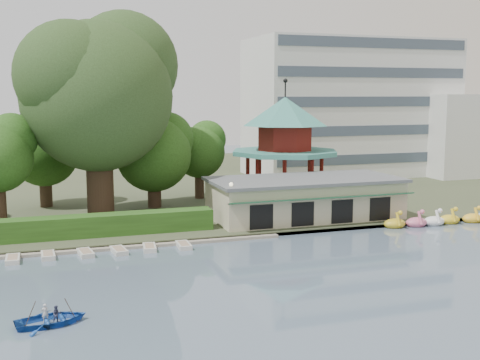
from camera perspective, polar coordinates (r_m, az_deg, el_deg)
name	(u,v)px	position (r m, az deg, el deg)	size (l,w,h in m)	color
ground_plane	(304,306)	(36.29, 6.09, -11.83)	(220.00, 220.00, 0.00)	slate
shore	(150,182)	(85.10, -8.52, -0.20)	(220.00, 70.00, 0.40)	#424930
embankment	(220,238)	(51.83, -1.86, -5.52)	(220.00, 0.60, 0.30)	gray
dock	(76,250)	(49.79, -15.28, -6.41)	(34.00, 1.60, 0.24)	gray
boathouse	(305,198)	(59.12, 6.16, -1.67)	(18.60, 9.39, 3.90)	#BBB18E
pavilion	(285,138)	(68.44, 4.27, 4.00)	(12.40, 12.40, 13.50)	#BBB18E
office_building	(369,112)	(92.80, 12.11, 6.30)	(38.00, 18.00, 20.00)	silver
hedge	(36,229)	(52.69, -18.79, -4.44)	(30.00, 2.00, 1.80)	#2B5519
lamp_post	(231,197)	(53.20, -0.85, -1.65)	(0.36, 0.36, 4.28)	black
big_tree	(99,86)	(59.50, -13.25, 8.69)	(15.77, 14.70, 20.20)	#3A281C
small_trees	(72,154)	(63.45, -15.63, 2.34)	(38.97, 16.87, 10.34)	#3A281C
swan_boats	(471,218)	(63.02, 21.03, -3.38)	(18.61, 2.15, 1.92)	gold
moored_rowboats	(31,257)	(48.38, -19.17, -6.92)	(24.40, 2.72, 0.36)	beige
rowboat_with_passengers	(51,315)	(34.81, -17.49, -12.10)	(5.78, 4.51, 2.01)	#1A49A0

